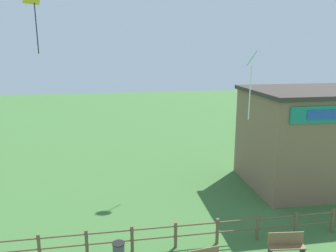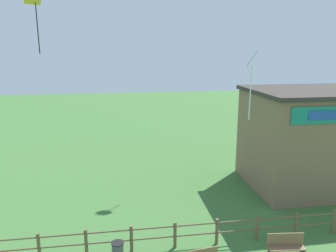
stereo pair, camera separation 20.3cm
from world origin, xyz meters
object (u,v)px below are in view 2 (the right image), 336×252
seaside_building (310,138)px  kite_green_diamond (251,73)px  trash_bin (118,252)px  park_bench_by_building (286,245)px  kite_yellow_diamond (35,1)px

seaside_building → kite_green_diamond: bearing=-146.1°
seaside_building → trash_bin: (-11.96, -6.17, -2.62)m
seaside_building → park_bench_by_building: (-5.03, -6.82, -2.56)m
park_bench_by_building → kite_green_diamond: kite_green_diamond is taller
kite_yellow_diamond → kite_green_diamond: 10.58m
trash_bin → kite_yellow_diamond: (-3.45, 5.07, 10.23)m
trash_bin → kite_yellow_diamond: kite_yellow_diamond is taller
seaside_building → trash_bin: 13.70m
kite_green_diamond → kite_yellow_diamond: bearing=164.2°
park_bench_by_building → trash_bin: size_ratio=1.78×
seaside_building → kite_green_diamond: 8.15m
park_bench_by_building → seaside_building: bearing=53.6°
seaside_building → kite_green_diamond: (-5.72, -3.84, 4.35)m
trash_bin → seaside_building: bearing=27.3°
seaside_building → trash_bin: seaside_building is taller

